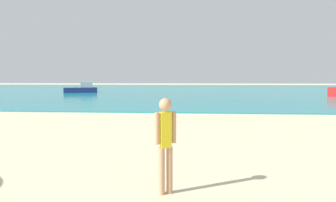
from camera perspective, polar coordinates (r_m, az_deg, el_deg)
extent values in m
cube|color=teal|center=(43.96, 3.24, 2.46)|extent=(160.00, 60.00, 0.06)
cylinder|color=tan|center=(4.40, 0.32, -14.42)|extent=(0.10, 0.10, 0.74)
cylinder|color=tan|center=(4.36, -1.36, -14.61)|extent=(0.10, 0.10, 0.74)
cube|color=yellow|center=(4.21, -0.52, -6.11)|extent=(0.20, 0.17, 0.56)
sphere|color=tan|center=(4.15, -0.52, -0.75)|extent=(0.20, 0.20, 0.20)
cylinder|color=tan|center=(4.25, 1.24, -5.58)|extent=(0.07, 0.07, 0.50)
cylinder|color=tan|center=(4.16, -2.32, -5.81)|extent=(0.07, 0.07, 0.50)
cube|color=navy|center=(35.12, -18.01, 2.21)|extent=(4.11, 2.61, 0.63)
cube|color=silver|center=(35.10, -16.88, 3.33)|extent=(1.64, 1.34, 0.71)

